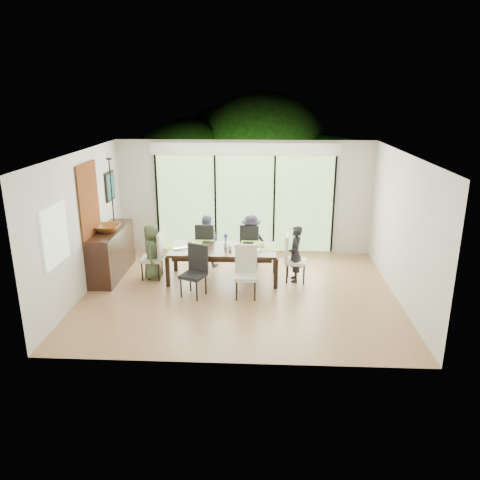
{
  "coord_description": "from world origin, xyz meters",
  "views": [
    {
      "loc": [
        0.44,
        -8.39,
        3.74
      ],
      "look_at": [
        0.0,
        0.25,
        1.0
      ],
      "focal_mm": 35.0,
      "sensor_mm": 36.0,
      "label": 1
    }
  ],
  "objects_px": {
    "chair_far_left": "(206,244)",
    "chair_far_right": "(251,244)",
    "vase": "(226,245)",
    "cup_c": "(262,245)",
    "chair_near_left": "(193,272)",
    "person_far_right": "(251,241)",
    "bowl": "(107,228)",
    "person_far_left": "(206,240)",
    "chair_near_right": "(246,273)",
    "cup_a": "(190,244)",
    "chair_right_end": "(296,258)",
    "chair_left_end": "(151,255)",
    "sideboard": "(111,252)",
    "cup_b": "(230,248)",
    "laptop": "(181,249)",
    "person_right_end": "(295,254)",
    "person_left_end": "(152,252)",
    "table_top": "(223,250)"
  },
  "relations": [
    {
      "from": "chair_right_end",
      "to": "cup_a",
      "type": "distance_m",
      "value": 2.22
    },
    {
      "from": "person_left_end",
      "to": "person_right_end",
      "type": "relative_size",
      "value": 1.0
    },
    {
      "from": "chair_near_right",
      "to": "cup_a",
      "type": "height_order",
      "value": "chair_near_right"
    },
    {
      "from": "chair_left_end",
      "to": "chair_near_right",
      "type": "relative_size",
      "value": 1.0
    },
    {
      "from": "chair_far_right",
      "to": "cup_c",
      "type": "relative_size",
      "value": 8.87
    },
    {
      "from": "person_far_right",
      "to": "bowl",
      "type": "relative_size",
      "value": 2.2
    },
    {
      "from": "chair_left_end",
      "to": "person_far_right",
      "type": "distance_m",
      "value": 2.21
    },
    {
      "from": "table_top",
      "to": "chair_left_end",
      "type": "height_order",
      "value": "chair_left_end"
    },
    {
      "from": "laptop",
      "to": "chair_left_end",
      "type": "bearing_deg",
      "value": 137.23
    },
    {
      "from": "vase",
      "to": "chair_right_end",
      "type": "bearing_deg",
      "value": -1.97
    },
    {
      "from": "chair_left_end",
      "to": "chair_right_end",
      "type": "bearing_deg",
      "value": 89.69
    },
    {
      "from": "chair_right_end",
      "to": "cup_b",
      "type": "bearing_deg",
      "value": 100.5
    },
    {
      "from": "chair_left_end",
      "to": "chair_far_right",
      "type": "bearing_deg",
      "value": 112.21
    },
    {
      "from": "person_far_left",
      "to": "vase",
      "type": "height_order",
      "value": "person_far_left"
    },
    {
      "from": "chair_near_left",
      "to": "chair_near_right",
      "type": "height_order",
      "value": "same"
    },
    {
      "from": "chair_right_end",
      "to": "person_far_right",
      "type": "distance_m",
      "value": 1.26
    },
    {
      "from": "table_top",
      "to": "person_far_right",
      "type": "height_order",
      "value": "person_far_right"
    },
    {
      "from": "laptop",
      "to": "cup_b",
      "type": "relative_size",
      "value": 3.3
    },
    {
      "from": "person_right_end",
      "to": "person_left_end",
      "type": "bearing_deg",
      "value": -92.2
    },
    {
      "from": "vase",
      "to": "cup_c",
      "type": "xyz_separation_m",
      "value": [
        0.75,
        0.05,
        -0.01
      ]
    },
    {
      "from": "chair_far_right",
      "to": "sideboard",
      "type": "xyz_separation_m",
      "value": [
        -2.94,
        -0.72,
        0.0
      ]
    },
    {
      "from": "person_far_left",
      "to": "vase",
      "type": "bearing_deg",
      "value": 135.13
    },
    {
      "from": "chair_left_end",
      "to": "person_far_left",
      "type": "distance_m",
      "value": 1.34
    },
    {
      "from": "chair_far_left",
      "to": "person_left_end",
      "type": "distance_m",
      "value": 1.34
    },
    {
      "from": "chair_far_left",
      "to": "chair_far_right",
      "type": "height_order",
      "value": "same"
    },
    {
      "from": "chair_left_end",
      "to": "laptop",
      "type": "relative_size",
      "value": 3.33
    },
    {
      "from": "cup_a",
      "to": "table_top",
      "type": "bearing_deg",
      "value": -12.09
    },
    {
      "from": "table_top",
      "to": "person_right_end",
      "type": "height_order",
      "value": "person_right_end"
    },
    {
      "from": "cup_b",
      "to": "person_right_end",
      "type": "bearing_deg",
      "value": 4.3
    },
    {
      "from": "chair_left_end",
      "to": "chair_right_end",
      "type": "distance_m",
      "value": 3.0
    },
    {
      "from": "person_far_left",
      "to": "bowl",
      "type": "relative_size",
      "value": 2.2
    },
    {
      "from": "person_far_left",
      "to": "cup_b",
      "type": "relative_size",
      "value": 12.9
    },
    {
      "from": "chair_near_right",
      "to": "cup_a",
      "type": "bearing_deg",
      "value": 138.52
    },
    {
      "from": "bowl",
      "to": "chair_far_left",
      "type": "bearing_deg",
      "value": 22.77
    },
    {
      "from": "chair_near_left",
      "to": "cup_c",
      "type": "relative_size",
      "value": 8.87
    },
    {
      "from": "chair_left_end",
      "to": "laptop",
      "type": "bearing_deg",
      "value": 80.94
    },
    {
      "from": "chair_far_left",
      "to": "cup_b",
      "type": "relative_size",
      "value": 11.0
    },
    {
      "from": "laptop",
      "to": "chair_near_right",
      "type": "bearing_deg",
      "value": -63.73
    },
    {
      "from": "person_far_right",
      "to": "chair_near_left",
      "type": "bearing_deg",
      "value": 45.42
    },
    {
      "from": "chair_left_end",
      "to": "cup_c",
      "type": "relative_size",
      "value": 8.87
    },
    {
      "from": "sideboard",
      "to": "bowl",
      "type": "xyz_separation_m",
      "value": [
        0.0,
        -0.1,
        0.57
      ]
    },
    {
      "from": "chair_near_left",
      "to": "person_right_end",
      "type": "distance_m",
      "value": 2.16
    },
    {
      "from": "person_far_left",
      "to": "person_far_right",
      "type": "xyz_separation_m",
      "value": [
        1.0,
        0.0,
        0.0
      ]
    },
    {
      "from": "chair_far_right",
      "to": "person_right_end",
      "type": "relative_size",
      "value": 0.85
    },
    {
      "from": "chair_near_right",
      "to": "sideboard",
      "type": "bearing_deg",
      "value": 159.72
    },
    {
      "from": "cup_b",
      "to": "sideboard",
      "type": "bearing_deg",
      "value": 174.72
    },
    {
      "from": "chair_near_right",
      "to": "cup_a",
      "type": "distance_m",
      "value": 1.59
    },
    {
      "from": "chair_far_right",
      "to": "person_left_end",
      "type": "relative_size",
      "value": 0.85
    },
    {
      "from": "chair_far_right",
      "to": "cup_a",
      "type": "relative_size",
      "value": 8.87
    },
    {
      "from": "chair_far_left",
      "to": "chair_far_right",
      "type": "xyz_separation_m",
      "value": [
        1.0,
        0.0,
        0.0
      ]
    }
  ]
}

